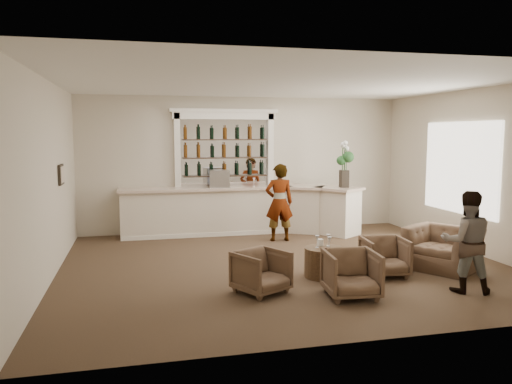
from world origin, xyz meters
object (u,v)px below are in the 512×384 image
Objects in this scene: bar_counter at (242,210)px; armchair_center at (351,274)px; armchair_far at (443,248)px; cocktail_table at (324,262)px; espresso_machine at (220,179)px; armchair_left at (261,272)px; armchair_right at (385,256)px; guest at (467,242)px; sommelier at (279,202)px; flower_vase at (344,162)px.

bar_counter is 7.45× the size of armchair_center.
bar_counter reaches higher than armchair_far.
cocktail_table is 1.42× the size of espresso_machine.
armchair_far reaches higher than armchair_left.
armchair_left is 0.63× the size of armchair_far.
espresso_machine is (-1.14, 4.98, 1.00)m from armchair_center.
espresso_machine reaches higher than armchair_center.
armchair_left is 2.31m from armchair_right.
espresso_machine is at bearing -38.28° from guest.
bar_counter is 1.20m from sommelier.
armchair_right is at bearing -32.22° from guest.
armchair_left is 1.34m from armchair_center.
cocktail_table is at bearing -123.37° from armchair_far.
espresso_machine is (-1.19, 0.97, 0.48)m from sommelier.
armchair_left is 4.60m from espresso_machine.
armchair_left is 3.52m from armchair_far.
armchair_right is (1.02, 0.92, -0.02)m from armchair_center.
cocktail_table is 0.87× the size of armchair_center.
sommelier is 1.60× the size of flower_vase.
sommelier is at bearing 89.01° from cocktail_table.
espresso_machine is at bearing 166.44° from flower_vase.
flower_vase is at bearing 156.34° from armchair_far.
bar_counter is 12.21× the size of espresso_machine.
armchair_center is at bearing -89.64° from cocktail_table.
cocktail_table is 0.61× the size of flower_vase.
sommelier is at bearing -170.46° from flower_vase.
cocktail_table is 0.58× the size of armchair_far.
flower_vase reaches higher than armchair_far.
armchair_far is (2.23, 1.06, 0.02)m from armchair_center.
guest is 1.43× the size of flower_vase.
armchair_left is at bearing -113.57° from armchair_far.
armchair_far is (3.48, 0.56, 0.04)m from armchair_left.
armchair_right is 0.67× the size of flower_vase.
armchair_center is (1.24, -0.50, 0.02)m from armchair_left.
flower_vase is (0.69, 3.38, 1.42)m from armchair_right.
armchair_far reaches higher than armchair_center.
armchair_left is at bearing -127.97° from flower_vase.
armchair_center is at bearing -131.43° from armchair_right.
espresso_machine reaches higher than armchair_far.
armchair_center is at bearing -50.48° from armchair_left.
guest is 1.86m from armchair_center.
flower_vase reaches higher than armchair_right.
cocktail_table is at bearing -64.64° from espresso_machine.
armchair_far is at bearing 13.45° from armchair_right.
sommelier is 1.52× the size of armchair_far.
armchair_far is 2.44× the size of espresso_machine.
guest is 2.03× the size of armchair_center.
sommelier reaches higher than armchair_right.
bar_counter is 5.25× the size of flower_vase.
sommelier is 4.05m from armchair_center.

